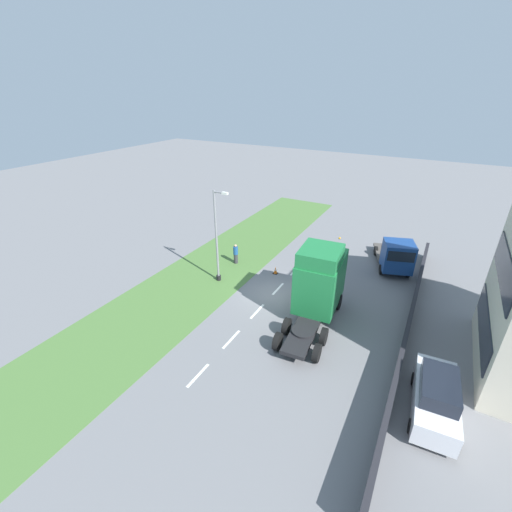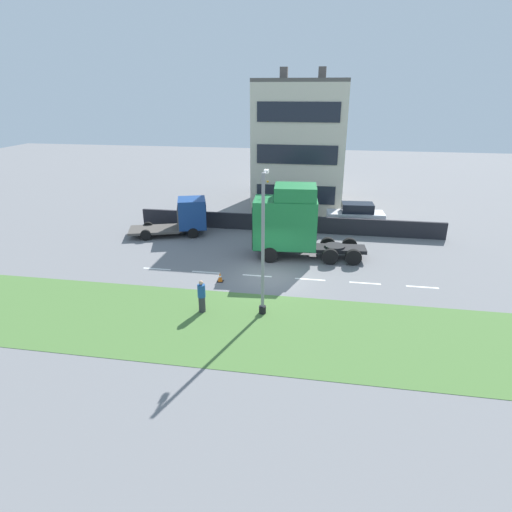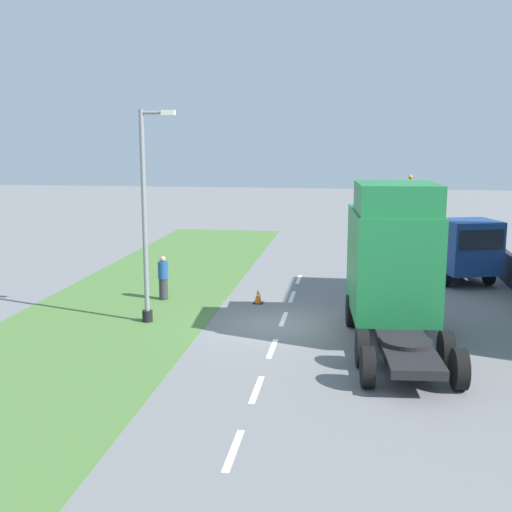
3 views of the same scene
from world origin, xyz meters
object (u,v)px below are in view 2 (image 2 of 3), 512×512
parked_car (356,216)px  lamp_post (263,253)px  flatbed_truck (186,216)px  lorry_cab (289,222)px  pedestrian (202,297)px  traffic_cone_lead (220,277)px

parked_car → lamp_post: size_ratio=0.65×
flatbed_truck → parked_car: (3.72, -12.97, -0.46)m
flatbed_truck → parked_car: size_ratio=1.35×
lorry_cab → pedestrian: bearing=152.6°
traffic_cone_lead → lorry_cab: bearing=-37.1°
lamp_post → lorry_cab: bearing=-3.8°
lorry_cab → traffic_cone_lead: (-4.71, 3.57, -2.16)m
lamp_post → traffic_cone_lead: 5.37m
lamp_post → pedestrian: (-0.40, 3.04, -2.39)m
flatbed_truck → traffic_cone_lead: (-8.20, -4.70, -1.19)m
lorry_cab → pedestrian: (-8.42, 3.57, -1.60)m
flatbed_truck → parked_car: bearing=88.1°
lorry_cab → flatbed_truck: (3.48, 8.27, -0.97)m
parked_car → lamp_post: (-15.22, 5.23, 2.22)m
lamp_post → traffic_cone_lead: (3.30, 3.04, -2.95)m
lorry_cab → flatbed_truck: lorry_cab is taller
pedestrian → lamp_post: bearing=-82.5°
parked_car → traffic_cone_lead: 14.53m
lorry_cab → pedestrian: 9.29m
lamp_post → pedestrian: size_ratio=4.11×
flatbed_truck → traffic_cone_lead: 9.52m
flatbed_truck → pedestrian: (-11.90, -4.69, -0.63)m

